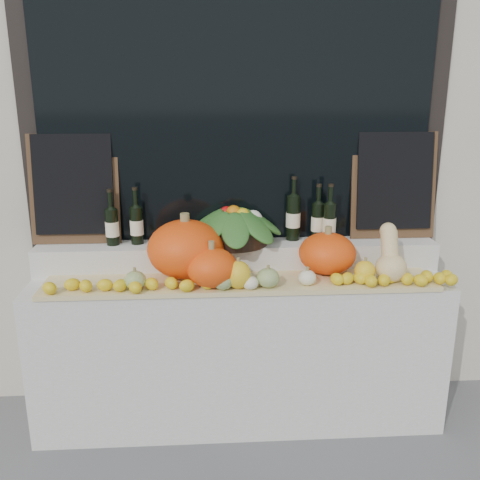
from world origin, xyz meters
name	(u,v)px	position (x,y,z in m)	size (l,w,h in m)	color
storefront_facade	(232,29)	(0.00, 2.25, 2.25)	(7.00, 0.94, 4.50)	beige
display_sill	(239,348)	(0.00, 1.52, 0.44)	(2.30, 0.55, 0.88)	silver
rear_tier	(238,255)	(0.00, 1.68, 0.96)	(2.30, 0.25, 0.16)	silver
straw_bedding	(241,283)	(0.00, 1.40, 0.89)	(2.10, 0.32, 0.03)	tan
pumpkin_left	(186,249)	(-0.29, 1.49, 1.06)	(0.42, 0.42, 0.32)	#FF4F0D
pumpkin_right	(327,253)	(0.49, 1.50, 1.02)	(0.32, 0.32, 0.23)	#FF4F0D
pumpkin_center	(212,267)	(-0.15, 1.34, 1.01)	(0.27, 0.27, 0.20)	#FF4F0D
butternut_squash	(390,259)	(0.80, 1.37, 1.02)	(0.17, 0.22, 0.30)	#ECCB8A
decorative_gourds	(254,277)	(0.07, 1.31, 0.96)	(1.32, 0.17, 0.17)	#376C20
lemon_heap	(242,283)	(0.00, 1.29, 0.94)	(2.20, 0.16, 0.06)	yellow
produce_bowl	(234,225)	(-0.02, 1.66, 1.15)	(0.59, 0.59, 0.23)	black
wine_bottle_far_left	(112,226)	(-0.71, 1.67, 1.15)	(0.08, 0.08, 0.32)	black
wine_bottle_near_left	(137,225)	(-0.57, 1.69, 1.15)	(0.08, 0.08, 0.33)	black
wine_bottle_tall	(293,217)	(0.33, 1.71, 1.17)	(0.08, 0.08, 0.37)	black
wine_bottle_near_right	(318,221)	(0.47, 1.69, 1.15)	(0.08, 0.08, 0.33)	black
wine_bottle_far_right	(329,222)	(0.52, 1.64, 1.16)	(0.08, 0.08, 0.34)	black
chalkboard_left	(74,187)	(-0.92, 1.74, 1.36)	(0.50, 0.11, 0.62)	#4C331E
chalkboard_right	(394,183)	(0.92, 1.74, 1.36)	(0.50, 0.11, 0.62)	#4C331E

